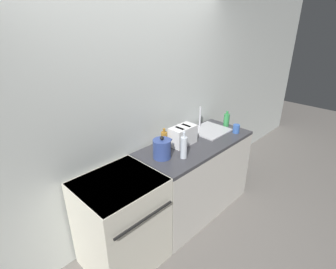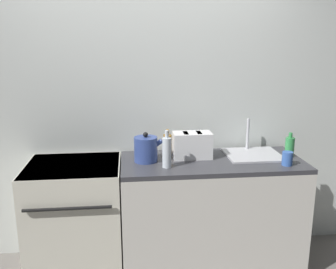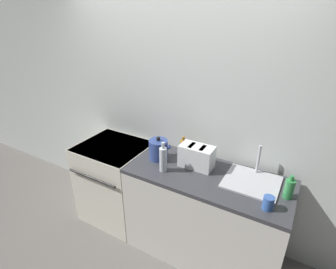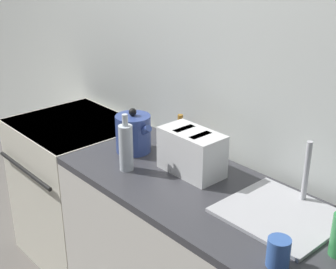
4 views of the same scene
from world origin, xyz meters
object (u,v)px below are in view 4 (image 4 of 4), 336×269
(toaster, at_px, (192,152))
(bottle_amber, at_px, (180,138))
(stove, at_px, (79,188))
(kettle, at_px, (133,133))
(bottle_clear, at_px, (126,147))
(cup_blue, at_px, (278,252))

(toaster, relative_size, bottle_amber, 1.44)
(stove, height_order, kettle, kettle)
(stove, relative_size, bottle_amber, 4.35)
(bottle_clear, relative_size, cup_blue, 2.68)
(kettle, bearing_deg, bottle_amber, 40.11)
(kettle, bearing_deg, bottle_clear, -47.17)
(kettle, height_order, bottle_amber, kettle)
(stove, bearing_deg, bottle_amber, 13.70)
(toaster, bearing_deg, bottle_amber, 151.43)
(stove, distance_m, toaster, 1.10)
(stove, xyz_separation_m, kettle, (0.57, 0.03, 0.56))
(toaster, height_order, bottle_amber, bottle_amber)
(stove, height_order, toaster, toaster)
(bottle_clear, bearing_deg, cup_blue, -3.27)
(toaster, bearing_deg, cup_blue, -21.02)
(stove, distance_m, cup_blue, 1.73)
(toaster, height_order, cup_blue, toaster)
(stove, xyz_separation_m, bottle_amber, (0.76, 0.18, 0.55))
(kettle, distance_m, cup_blue, 1.09)
(toaster, relative_size, cup_blue, 2.93)
(toaster, bearing_deg, kettle, -171.87)
(stove, height_order, bottle_clear, bottle_clear)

